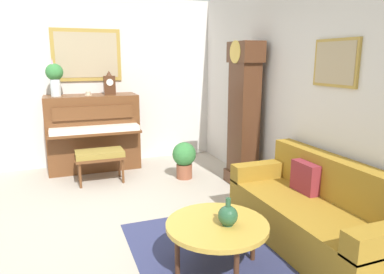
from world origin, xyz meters
name	(u,v)px	position (x,y,z in m)	size (l,w,h in m)	color
ground_plane	(100,233)	(0.00, 0.00, -0.05)	(6.40, 6.00, 0.10)	#B2A899
wall_left	(77,82)	(-2.60, 0.00, 1.41)	(0.13, 4.90, 2.80)	silver
wall_back	(294,91)	(0.02, 2.40, 1.40)	(5.30, 0.13, 2.80)	silver
area_rug	(224,261)	(1.05, 0.98, 0.00)	(2.10, 1.50, 0.01)	navy
piano	(93,132)	(-2.23, 0.19, 0.62)	(0.87, 1.44, 1.22)	brown
piano_bench	(100,156)	(-1.51, 0.20, 0.41)	(0.42, 0.70, 0.48)	brown
grandfather_clock	(243,119)	(-0.70, 2.11, 0.96)	(0.52, 0.34, 2.03)	#4C2B19
couch	(316,214)	(1.07, 1.96, 0.31)	(1.90, 0.80, 0.84)	olive
coffee_table	(217,226)	(1.11, 0.88, 0.39)	(0.88, 0.88, 0.42)	gold
mantel_clock	(109,84)	(-2.23, 0.49, 1.39)	(0.13, 0.18, 0.38)	#4C2B19
flower_vase	(55,76)	(-2.23, -0.33, 1.54)	(0.26, 0.26, 0.58)	silver
teacup	(88,94)	(-2.19, 0.14, 1.25)	(0.12, 0.12, 0.06)	beige
green_jug	(228,215)	(1.18, 0.95, 0.51)	(0.17, 0.17, 0.24)	#234C33
potted_plant	(184,158)	(-1.24, 1.41, 0.32)	(0.36, 0.36, 0.56)	#935138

